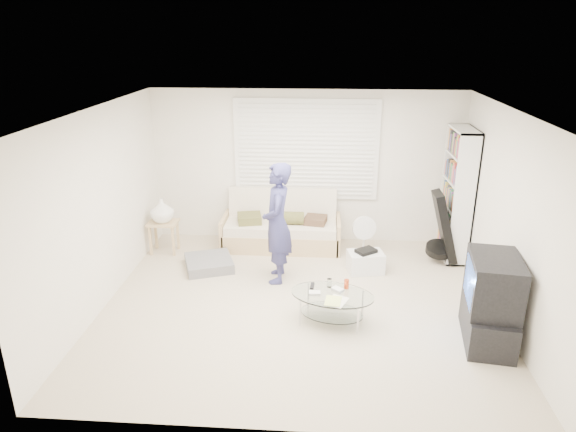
# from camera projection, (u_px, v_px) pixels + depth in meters

# --- Properties ---
(ground) EXTENTS (5.00, 5.00, 0.00)m
(ground) POSITION_uv_depth(u_px,v_px,m) (298.00, 304.00, 6.69)
(ground) COLOR #BAA991
(ground) RESTS_ON ground
(room_shell) EXTENTS (5.02, 4.52, 2.51)m
(room_shell) POSITION_uv_depth(u_px,v_px,m) (301.00, 174.00, 6.58)
(room_shell) COLOR white
(room_shell) RESTS_ON ground
(window_blinds) EXTENTS (2.32, 0.08, 1.62)m
(window_blinds) POSITION_uv_depth(u_px,v_px,m) (306.00, 150.00, 8.22)
(window_blinds) COLOR silver
(window_blinds) RESTS_ON ground
(futon_sofa) EXTENTS (1.90, 0.77, 0.93)m
(futon_sofa) POSITION_uv_depth(u_px,v_px,m) (281.00, 229.00, 8.36)
(futon_sofa) COLOR tan
(futon_sofa) RESTS_ON ground
(grey_floor_pillow) EXTENTS (0.85, 0.85, 0.15)m
(grey_floor_pillow) POSITION_uv_depth(u_px,v_px,m) (209.00, 263.00, 7.68)
(grey_floor_pillow) COLOR slate
(grey_floor_pillow) RESTS_ON ground
(side_table) EXTENTS (0.45, 0.37, 0.90)m
(side_table) POSITION_uv_depth(u_px,v_px,m) (162.00, 213.00, 8.03)
(side_table) COLOR tan
(side_table) RESTS_ON ground
(bookshelf) EXTENTS (0.32, 0.85, 2.02)m
(bookshelf) POSITION_uv_depth(u_px,v_px,m) (457.00, 194.00, 7.80)
(bookshelf) COLOR white
(bookshelf) RESTS_ON ground
(guitar_case) EXTENTS (0.45, 0.41, 1.10)m
(guitar_case) POSITION_uv_depth(u_px,v_px,m) (443.00, 232.00, 7.73)
(guitar_case) COLOR black
(guitar_case) RESTS_ON ground
(floor_fan) EXTENTS (0.39, 0.25, 0.63)m
(floor_fan) POSITION_uv_depth(u_px,v_px,m) (364.00, 231.00, 8.09)
(floor_fan) COLOR white
(floor_fan) RESTS_ON ground
(storage_bin) EXTENTS (0.56, 0.45, 0.35)m
(storage_bin) POSITION_uv_depth(u_px,v_px,m) (365.00, 261.00, 7.54)
(storage_bin) COLOR white
(storage_bin) RESTS_ON ground
(tv_unit) EXTENTS (0.63, 1.01, 1.04)m
(tv_unit) POSITION_uv_depth(u_px,v_px,m) (491.00, 301.00, 5.75)
(tv_unit) COLOR black
(tv_unit) RESTS_ON ground
(coffee_table) EXTENTS (1.12, 0.84, 0.50)m
(coffee_table) POSITION_uv_depth(u_px,v_px,m) (332.00, 299.00, 6.21)
(coffee_table) COLOR silver
(coffee_table) RESTS_ON ground
(standing_person) EXTENTS (0.44, 0.64, 1.71)m
(standing_person) POSITION_uv_depth(u_px,v_px,m) (277.00, 223.00, 7.07)
(standing_person) COLOR navy
(standing_person) RESTS_ON ground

